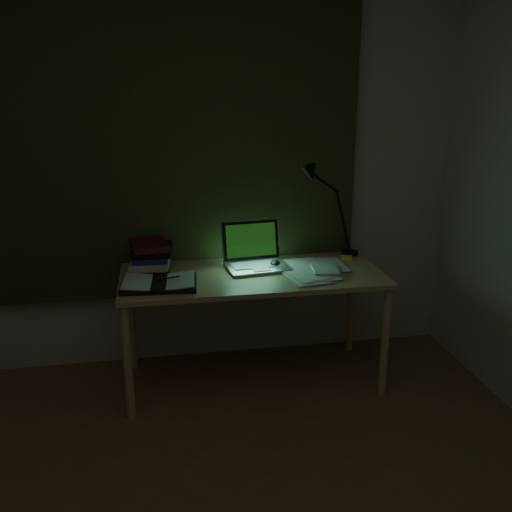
{
  "coord_description": "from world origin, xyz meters",
  "views": [
    {
      "loc": [
        -0.12,
        -1.43,
        1.73
      ],
      "look_at": [
        0.4,
        1.47,
        0.82
      ],
      "focal_mm": 40.0,
      "sensor_mm": 36.0,
      "label": 1
    }
  ],
  "objects_px": {
    "open_textbook": "(159,283)",
    "book_stack": "(151,255)",
    "desk": "(252,328)",
    "desk_lamp": "(352,210)",
    "loose_papers": "(316,270)",
    "laptop": "(258,248)"
  },
  "relations": [
    {
      "from": "desk",
      "to": "desk_lamp",
      "type": "distance_m",
      "value": 0.95
    },
    {
      "from": "loose_papers",
      "to": "desk_lamp",
      "type": "xyz_separation_m",
      "value": [
        0.3,
        0.29,
        0.28
      ]
    },
    {
      "from": "open_textbook",
      "to": "desk_lamp",
      "type": "relative_size",
      "value": 0.69
    },
    {
      "from": "loose_papers",
      "to": "desk_lamp",
      "type": "relative_size",
      "value": 0.59
    },
    {
      "from": "desk",
      "to": "loose_papers",
      "type": "relative_size",
      "value": 4.4
    },
    {
      "from": "open_textbook",
      "to": "loose_papers",
      "type": "distance_m",
      "value": 0.9
    },
    {
      "from": "laptop",
      "to": "book_stack",
      "type": "distance_m",
      "value": 0.62
    },
    {
      "from": "desk",
      "to": "laptop",
      "type": "relative_size",
      "value": 3.7
    },
    {
      "from": "open_textbook",
      "to": "desk_lamp",
      "type": "xyz_separation_m",
      "value": [
        1.2,
        0.37,
        0.27
      ]
    },
    {
      "from": "laptop",
      "to": "desk_lamp",
      "type": "relative_size",
      "value": 0.7
    },
    {
      "from": "open_textbook",
      "to": "desk_lamp",
      "type": "bearing_deg",
      "value": 21.62
    },
    {
      "from": "book_stack",
      "to": "loose_papers",
      "type": "height_order",
      "value": "book_stack"
    },
    {
      "from": "open_textbook",
      "to": "book_stack",
      "type": "xyz_separation_m",
      "value": [
        -0.04,
        0.28,
        0.07
      ]
    },
    {
      "from": "loose_papers",
      "to": "desk_lamp",
      "type": "height_order",
      "value": "desk_lamp"
    },
    {
      "from": "loose_papers",
      "to": "laptop",
      "type": "bearing_deg",
      "value": 161.74
    },
    {
      "from": "laptop",
      "to": "desk_lamp",
      "type": "height_order",
      "value": "desk_lamp"
    },
    {
      "from": "laptop",
      "to": "loose_papers",
      "type": "xyz_separation_m",
      "value": [
        0.32,
        -0.11,
        -0.12
      ]
    },
    {
      "from": "laptop",
      "to": "loose_papers",
      "type": "bearing_deg",
      "value": -24.66
    },
    {
      "from": "open_textbook",
      "to": "book_stack",
      "type": "height_order",
      "value": "book_stack"
    },
    {
      "from": "open_textbook",
      "to": "book_stack",
      "type": "bearing_deg",
      "value": 102.02
    },
    {
      "from": "laptop",
      "to": "open_textbook",
      "type": "height_order",
      "value": "laptop"
    },
    {
      "from": "loose_papers",
      "to": "desk_lamp",
      "type": "bearing_deg",
      "value": 43.73
    }
  ]
}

